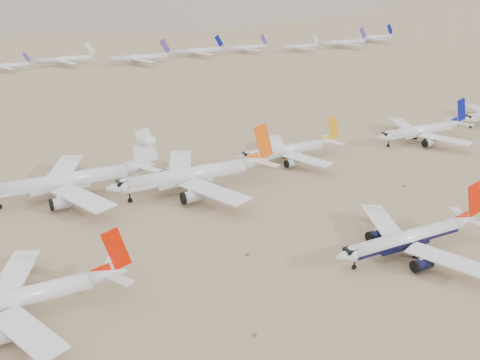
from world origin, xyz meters
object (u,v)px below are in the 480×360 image
Objects in this scene: main_airliner at (412,238)px; row2_white_trijet at (73,179)px; row2_navy_widebody at (422,130)px; second_airliner at (19,298)px.

main_airliner is 104.83m from row2_white_trijet.
row2_white_trijet is (-70.74, 77.36, 1.24)m from main_airliner.
main_airliner is 0.99× the size of row2_navy_widebody.
second_airliner reaches higher than main_airliner.
main_airliner is at bearing -47.56° from row2_white_trijet.
second_airliner is 173.87m from row2_navy_widebody.
second_airliner is at bearing -110.44° from row2_white_trijet.
row2_navy_widebody is (165.56, 53.10, 0.02)m from second_airliner.
row2_navy_widebody is (72.26, 69.91, 0.14)m from main_airliner.
row2_navy_widebody is at bearing -2.98° from row2_white_trijet.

